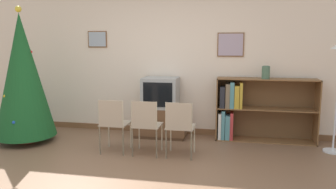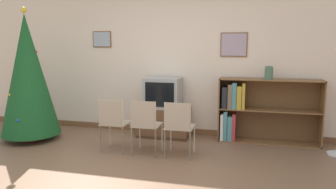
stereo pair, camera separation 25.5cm
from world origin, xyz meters
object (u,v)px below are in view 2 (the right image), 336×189
(tv_console, at_px, (163,122))
(bookshelf, at_px, (251,110))
(christmas_tree, at_px, (28,75))
(folding_chair_right, at_px, (179,126))
(television, at_px, (163,93))
(vase, at_px, (269,73))
(folding_chair_left, at_px, (113,122))
(folding_chair_center, at_px, (145,124))

(tv_console, height_order, bookshelf, bookshelf)
(christmas_tree, distance_m, folding_chair_right, 2.74)
(television, distance_m, vase, 1.79)
(christmas_tree, height_order, bookshelf, christmas_tree)
(folding_chair_left, relative_size, vase, 3.85)
(television, height_order, bookshelf, bookshelf)
(television, xyz_separation_m, folding_chair_right, (0.50, -1.01, -0.31))
(television, relative_size, folding_chair_center, 0.74)
(tv_console, bearing_deg, christmas_tree, -161.49)
(folding_chair_left, relative_size, folding_chair_right, 1.00)
(folding_chair_left, bearing_deg, bookshelf, 28.62)
(christmas_tree, height_order, folding_chair_center, christmas_tree)
(christmas_tree, distance_m, tv_console, 2.42)
(television, height_order, folding_chair_left, television)
(folding_chair_center, height_order, folding_chair_right, same)
(bookshelf, bearing_deg, vase, -11.73)
(television, relative_size, folding_chair_right, 0.74)
(tv_console, relative_size, folding_chair_left, 1.11)
(christmas_tree, distance_m, vase, 3.96)
(folding_chair_left, bearing_deg, vase, 24.83)
(tv_console, height_order, television, television)
(christmas_tree, bearing_deg, television, 18.45)
(christmas_tree, height_order, vase, christmas_tree)
(tv_console, relative_size, television, 1.50)
(folding_chair_center, bearing_deg, christmas_tree, 172.26)
(christmas_tree, relative_size, folding_chair_right, 2.70)
(folding_chair_left, height_order, folding_chair_right, same)
(folding_chair_right, relative_size, bookshelf, 0.50)
(vase, bearing_deg, folding_chair_right, -140.21)
(christmas_tree, relative_size, folding_chair_center, 2.70)
(christmas_tree, height_order, tv_console, christmas_tree)
(folding_chair_left, distance_m, folding_chair_center, 0.50)
(tv_console, relative_size, vase, 4.28)
(television, xyz_separation_m, folding_chair_center, (0.00, -1.01, -0.31))
(tv_console, xyz_separation_m, vase, (1.75, 0.03, 0.90))
(christmas_tree, height_order, folding_chair_left, christmas_tree)
(folding_chair_left, relative_size, bookshelf, 0.50)
(folding_chair_right, bearing_deg, television, 116.33)
(tv_console, distance_m, vase, 1.97)
(bookshelf, bearing_deg, television, -176.88)
(folding_chair_center, bearing_deg, tv_console, 90.00)
(television, relative_size, bookshelf, 0.37)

